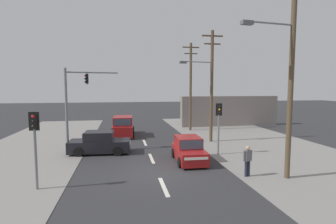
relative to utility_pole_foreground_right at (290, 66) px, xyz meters
name	(u,v)px	position (x,y,z in m)	size (l,w,h in m)	color
ground_plane	(158,173)	(-6.28, 1.98, -5.69)	(140.00, 140.00, 0.00)	#303033
lane_dash_near	(164,187)	(-6.28, -0.02, -5.68)	(0.20, 2.40, 0.01)	silver
lane_dash_mid	(152,158)	(-6.28, 4.98, -5.68)	(0.20, 2.40, 0.01)	silver
lane_dash_far	(145,143)	(-6.28, 9.98, -5.68)	(0.20, 2.40, 0.01)	silver
kerb_right_verge	(285,156)	(2.72, 3.98, -5.68)	(10.00, 44.00, 0.02)	gray
kerb_left_verge	(17,160)	(-14.78, 5.98, -5.68)	(8.00, 40.00, 0.02)	gray
utility_pole_foreground_right	(290,66)	(0.00, 0.00, 0.00)	(3.78, 0.62, 10.63)	brown
utility_pole_midground_right	(210,83)	(-0.78, 9.41, -0.66)	(3.77, 0.63, 9.35)	brown
utility_pole_background_right	(191,85)	(-0.85, 15.46, -0.80)	(1.80, 0.26, 9.30)	brown
traffic_signal_mast	(74,99)	(-11.44, 7.59, -1.86)	(3.67, 0.57, 6.00)	slate
pedestal_signal_right_kerb	(219,120)	(-1.61, 5.15, -3.27)	(0.44, 0.29, 3.56)	slate
pedestal_signal_left_kerb	(35,137)	(-12.01, 0.66, -3.27)	(0.44, 0.29, 3.56)	slate
shopfront_wall_far	(230,111)	(4.72, 17.98, -3.89)	(12.00, 1.00, 3.60)	gray
hatchback_oncoming_mid	(189,150)	(-4.05, 3.92, -4.99)	(1.86, 3.68, 1.53)	maroon
suv_oncoming_near	(123,127)	(-8.03, 13.41, -4.80)	(2.23, 4.62, 1.90)	maroon
sedan_receding_far	(100,143)	(-9.72, 6.96, -4.98)	(4.34, 2.12, 1.56)	black
pedestrian_at_kerb	(248,159)	(-1.77, 0.59, -4.76)	(0.55, 0.30, 1.63)	#232838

